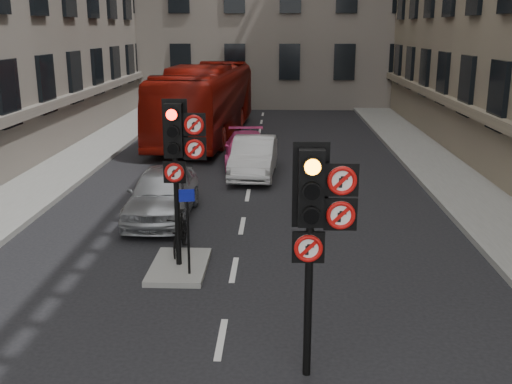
# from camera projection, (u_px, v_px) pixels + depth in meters

# --- Properties ---
(pavement_left) EXTENTS (3.00, 50.00, 0.16)m
(pavement_left) POSITION_uv_depth(u_px,v_px,m) (35.00, 183.00, 20.02)
(pavement_left) COLOR gray
(pavement_left) RESTS_ON ground
(pavement_right) EXTENTS (3.00, 50.00, 0.16)m
(pavement_right) POSITION_uv_depth(u_px,v_px,m) (470.00, 187.00, 19.50)
(pavement_right) COLOR gray
(pavement_right) RESTS_ON ground
(centre_island) EXTENTS (1.20, 2.00, 0.12)m
(centre_island) POSITION_uv_depth(u_px,v_px,m) (179.00, 267.00, 13.07)
(centre_island) COLOR gray
(centre_island) RESTS_ON ground
(signal_near) EXTENTS (0.91, 0.40, 3.58)m
(signal_near) POSITION_uv_depth(u_px,v_px,m) (317.00, 213.00, 8.44)
(signal_near) COLOR black
(signal_near) RESTS_ON ground
(signal_far) EXTENTS (0.91, 0.40, 3.58)m
(signal_far) POSITION_uv_depth(u_px,v_px,m) (179.00, 148.00, 12.35)
(signal_far) COLOR black
(signal_far) RESTS_ON centre_island
(car_silver) EXTENTS (1.67, 4.14, 1.41)m
(car_silver) POSITION_uv_depth(u_px,v_px,m) (162.00, 193.00, 16.39)
(car_silver) COLOR #A3A6AA
(car_silver) RESTS_ON ground
(car_white) EXTENTS (1.65, 4.20, 1.36)m
(car_white) POSITION_uv_depth(u_px,v_px,m) (254.00, 157.00, 21.11)
(car_white) COLOR silver
(car_white) RESTS_ON ground
(car_pink) EXTENTS (1.96, 4.22, 1.19)m
(car_pink) POSITION_uv_depth(u_px,v_px,m) (247.00, 149.00, 22.87)
(car_pink) COLOR #E4438F
(car_pink) RESTS_ON ground
(bus_red) EXTENTS (3.79, 12.41, 3.40)m
(bus_red) POSITION_uv_depth(u_px,v_px,m) (206.00, 102.00, 28.24)
(bus_red) COLOR maroon
(bus_red) RESTS_ON ground
(motorcycle) EXTENTS (0.48, 1.62, 0.97)m
(motorcycle) POSITION_uv_depth(u_px,v_px,m) (180.00, 233.00, 13.92)
(motorcycle) COLOR black
(motorcycle) RESTS_ON ground
(motorcyclist) EXTENTS (0.74, 0.57, 1.79)m
(motorcyclist) POSITION_uv_depth(u_px,v_px,m) (311.00, 185.00, 16.51)
(motorcyclist) COLOR black
(motorcyclist) RESTS_ON ground
(info_sign) EXTENTS (0.32, 0.12, 1.84)m
(info_sign) POSITION_uv_depth(u_px,v_px,m) (188.00, 220.00, 12.22)
(info_sign) COLOR black
(info_sign) RESTS_ON centre_island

